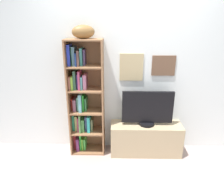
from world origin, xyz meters
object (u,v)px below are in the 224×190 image
bookshelf (83,100)px  tv_stand (146,139)px  football (83,32)px  television (147,109)px

bookshelf → tv_stand: bookshelf is taller
football → television: (0.88, -0.03, -1.05)m
bookshelf → television: size_ratio=2.33×
tv_stand → television: (-0.00, 0.00, 0.49)m
bookshelf → football: 0.95m
tv_stand → television: bearing=90.0°
bookshelf → tv_stand: (0.93, -0.06, -0.59)m
tv_stand → television: size_ratio=1.43×
football → television: 1.37m
television → football: bearing=177.9°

